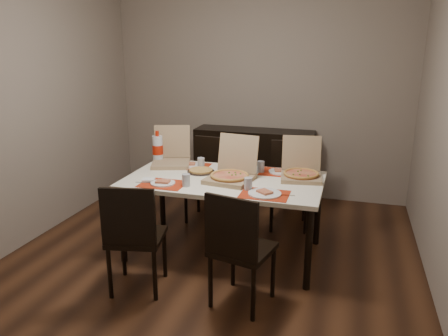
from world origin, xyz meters
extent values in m
cube|color=#472715|center=(0.00, 0.00, -0.01)|extent=(3.80, 4.00, 0.02)
cube|color=gray|center=(0.00, 2.01, 1.30)|extent=(3.80, 0.02, 2.60)
cube|color=gray|center=(-1.91, 0.00, 1.30)|extent=(0.02, 4.00, 2.60)
cube|color=black|center=(0.00, 1.78, 0.45)|extent=(1.50, 0.40, 0.90)
cube|color=white|center=(0.08, 0.18, 0.73)|extent=(1.80, 1.00, 0.04)
cylinder|color=black|center=(-0.76, -0.26, 0.35)|extent=(0.06, 0.06, 0.71)
cylinder|color=black|center=(0.92, -0.26, 0.35)|extent=(0.06, 0.06, 0.71)
cylinder|color=black|center=(-0.76, 0.62, 0.35)|extent=(0.06, 0.06, 0.71)
cylinder|color=black|center=(0.92, 0.62, 0.35)|extent=(0.06, 0.06, 0.71)
cube|color=black|center=(-0.42, -0.63, 0.45)|extent=(0.50, 0.50, 0.04)
cube|color=black|center=(-0.38, -0.81, 0.70)|extent=(0.42, 0.12, 0.46)
cylinder|color=black|center=(-0.56, -0.84, 0.21)|extent=(0.04, 0.04, 0.43)
cylinder|color=black|center=(-0.21, -0.77, 0.21)|extent=(0.04, 0.04, 0.43)
cylinder|color=black|center=(-0.64, -0.49, 0.21)|extent=(0.04, 0.04, 0.43)
cylinder|color=black|center=(-0.28, -0.41, 0.21)|extent=(0.04, 0.04, 0.43)
cube|color=black|center=(0.45, -0.59, 0.45)|extent=(0.50, 0.50, 0.04)
cube|color=black|center=(0.41, -0.78, 0.70)|extent=(0.42, 0.12, 0.46)
cylinder|color=black|center=(0.24, -0.73, 0.21)|extent=(0.04, 0.04, 0.43)
cylinder|color=black|center=(0.59, -0.81, 0.21)|extent=(0.04, 0.04, 0.43)
cylinder|color=black|center=(0.32, -0.38, 0.21)|extent=(0.04, 0.04, 0.43)
cylinder|color=black|center=(0.67, -0.46, 0.21)|extent=(0.04, 0.04, 0.43)
cube|color=black|center=(-0.35, 0.91, 0.45)|extent=(0.44, 0.44, 0.04)
cube|color=black|center=(-0.34, 1.10, 0.70)|extent=(0.42, 0.05, 0.46)
cylinder|color=black|center=(-0.16, 1.08, 0.21)|extent=(0.04, 0.04, 0.43)
cylinder|color=black|center=(-0.52, 1.10, 0.21)|extent=(0.04, 0.04, 0.43)
cylinder|color=black|center=(-0.17, 0.72, 0.21)|extent=(0.04, 0.04, 0.43)
cylinder|color=black|center=(-0.53, 0.74, 0.21)|extent=(0.04, 0.04, 0.43)
cube|color=black|center=(0.58, 0.97, 0.45)|extent=(0.48, 0.48, 0.04)
cube|color=black|center=(0.55, 1.16, 0.70)|extent=(0.42, 0.09, 0.46)
cylinder|color=black|center=(0.73, 1.18, 0.21)|extent=(0.04, 0.04, 0.43)
cylinder|color=black|center=(0.37, 1.12, 0.21)|extent=(0.04, 0.04, 0.43)
cylinder|color=black|center=(0.78, 0.82, 0.21)|extent=(0.04, 0.04, 0.43)
cylinder|color=black|center=(0.43, 0.76, 0.21)|extent=(0.04, 0.04, 0.43)
cube|color=#B1250B|center=(-0.40, -0.14, 0.75)|extent=(0.40, 0.30, 0.00)
cylinder|color=white|center=(-0.40, -0.14, 0.76)|extent=(0.22, 0.22, 0.01)
cube|color=tan|center=(-0.40, -0.14, 0.78)|extent=(0.13, 0.10, 0.02)
cylinder|color=#A0A2AA|center=(-0.18, -0.14, 0.81)|extent=(0.07, 0.07, 0.11)
cube|color=#B2B2B7|center=(-0.55, -0.15, 0.75)|extent=(0.20, 0.04, 0.00)
cube|color=white|center=(-0.56, -0.10, 0.76)|extent=(0.13, 0.13, 0.02)
cube|color=#B1250B|center=(0.53, -0.16, 0.75)|extent=(0.40, 0.30, 0.00)
cylinder|color=white|center=(0.53, -0.16, 0.76)|extent=(0.28, 0.28, 0.01)
cube|color=tan|center=(0.53, -0.16, 0.78)|extent=(0.15, 0.15, 0.02)
cylinder|color=#A0A2AA|center=(0.37, -0.09, 0.81)|extent=(0.07, 0.07, 0.11)
cube|color=#B2B2B7|center=(0.67, -0.14, 0.75)|extent=(0.20, 0.04, 0.00)
cube|color=#B1250B|center=(-0.38, 0.48, 0.75)|extent=(0.40, 0.30, 0.00)
cylinder|color=white|center=(-0.38, 0.48, 0.76)|extent=(0.24, 0.24, 0.01)
cube|color=tan|center=(-0.38, 0.48, 0.78)|extent=(0.14, 0.12, 0.02)
cylinder|color=#A0A2AA|center=(-0.24, 0.43, 0.81)|extent=(0.07, 0.07, 0.11)
cube|color=#B2B2B7|center=(-0.56, 0.48, 0.75)|extent=(0.20, 0.04, 0.00)
cube|color=white|center=(-0.54, 0.52, 0.76)|extent=(0.13, 0.13, 0.02)
cube|color=#B1250B|center=(0.55, 0.51, 0.75)|extent=(0.40, 0.30, 0.00)
cylinder|color=white|center=(0.55, 0.51, 0.76)|extent=(0.24, 0.24, 0.01)
cube|color=tan|center=(0.55, 0.51, 0.78)|extent=(0.14, 0.12, 0.02)
cylinder|color=#A0A2AA|center=(0.36, 0.47, 0.81)|extent=(0.07, 0.07, 0.11)
cube|color=#B2B2B7|center=(0.69, 0.53, 0.75)|extent=(0.20, 0.04, 0.00)
cube|color=white|center=(0.03, 0.20, 0.76)|extent=(0.14, 0.14, 0.02)
cube|color=#927654|center=(0.15, 0.11, 0.77)|extent=(0.44, 0.44, 0.04)
cube|color=#927654|center=(0.18, 0.30, 0.97)|extent=(0.40, 0.14, 0.35)
cylinder|color=tan|center=(0.15, 0.11, 0.80)|extent=(0.38, 0.38, 0.02)
cube|color=#927654|center=(0.76, 0.36, 0.77)|extent=(0.41, 0.41, 0.04)
cube|color=#927654|center=(0.74, 0.54, 0.95)|extent=(0.37, 0.13, 0.33)
cylinder|color=tan|center=(0.76, 0.36, 0.80)|extent=(0.35, 0.35, 0.02)
cube|color=#927654|center=(-0.57, 0.45, 0.77)|extent=(0.47, 0.47, 0.04)
cube|color=#927654|center=(-0.63, 0.63, 0.96)|extent=(0.38, 0.19, 0.34)
cylinder|color=black|center=(-0.19, 0.30, 0.76)|extent=(0.26, 0.26, 0.01)
cylinder|color=tan|center=(-0.19, 0.30, 0.77)|extent=(0.23, 0.23, 0.02)
imported|color=white|center=(0.23, 0.32, 0.76)|extent=(0.15, 0.15, 0.03)
cylinder|color=silver|center=(-0.75, 0.53, 0.89)|extent=(0.11, 0.11, 0.28)
cylinder|color=#B01C08|center=(-0.75, 0.53, 0.88)|extent=(0.11, 0.11, 0.10)
cylinder|color=#B01C08|center=(-0.75, 0.53, 1.06)|extent=(0.04, 0.04, 0.05)
camera|label=1|loc=(1.17, -3.52, 1.96)|focal=35.00mm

